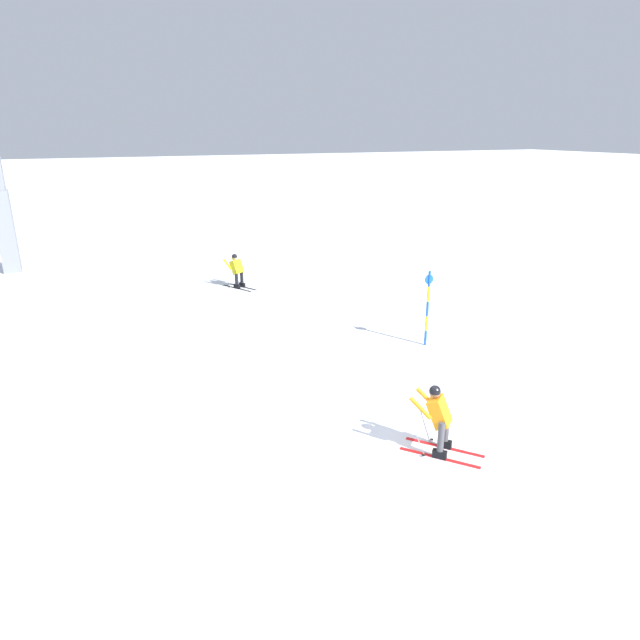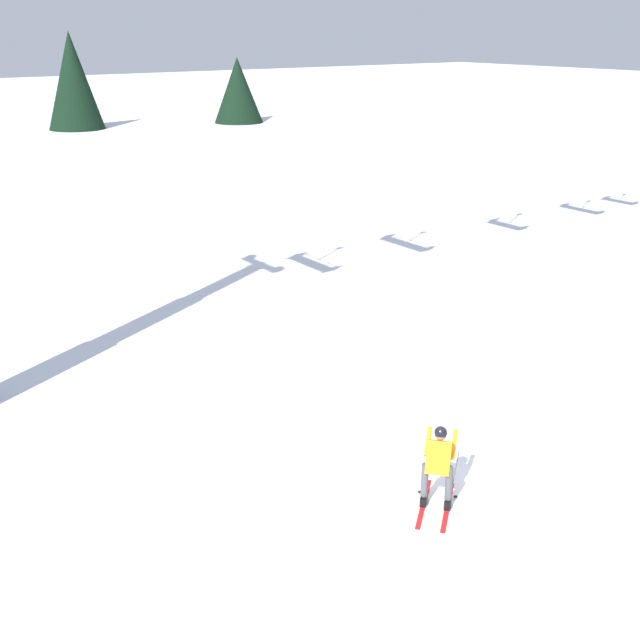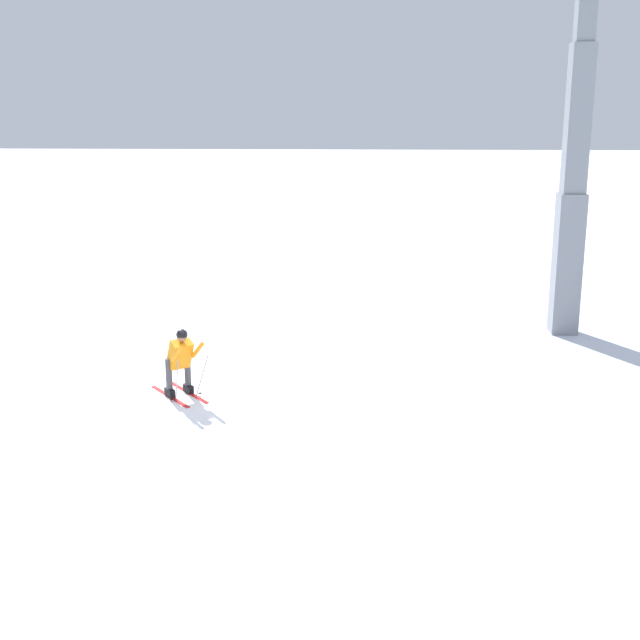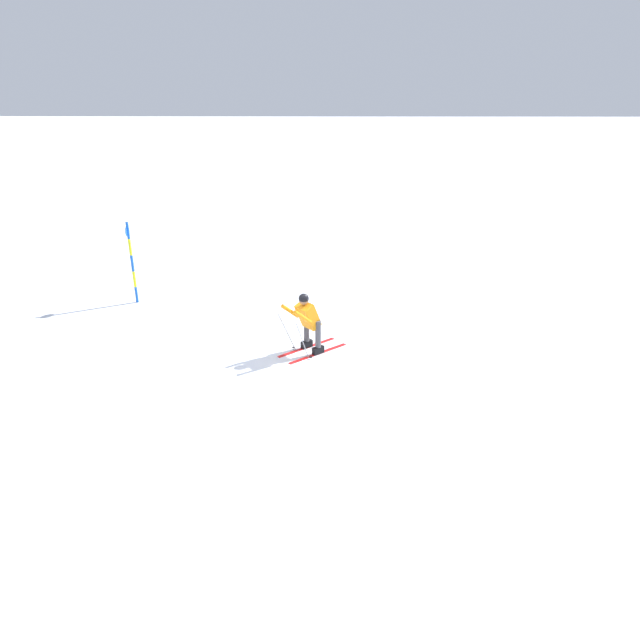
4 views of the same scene
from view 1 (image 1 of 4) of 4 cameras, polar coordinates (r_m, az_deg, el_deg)
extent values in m
plane|color=white|center=(11.89, 8.01, -12.33)|extent=(260.00, 260.00, 0.00)
cube|color=red|center=(11.50, 12.26, -13.78)|extent=(1.29, 1.11, 0.01)
cube|color=black|center=(11.46, 12.29, -13.42)|extent=(0.28, 0.26, 0.16)
cylinder|color=#4C4C51|center=(11.25, 12.43, -11.71)|extent=(0.13, 0.13, 0.64)
cube|color=red|center=(11.85, 12.77, -12.74)|extent=(1.29, 1.11, 0.01)
cube|color=black|center=(11.81, 12.80, -12.39)|extent=(0.28, 0.26, 0.16)
cylinder|color=#4C4C51|center=(11.61, 12.94, -10.71)|extent=(0.13, 0.13, 0.64)
cube|color=orange|center=(11.25, 12.26, -9.28)|extent=(0.63, 0.63, 0.64)
sphere|color=#997051|center=(11.09, 11.82, -7.38)|extent=(0.21, 0.21, 0.21)
sphere|color=black|center=(11.08, 11.83, -7.22)|extent=(0.23, 0.23, 0.23)
cylinder|color=orange|center=(11.06, 10.37, -8.98)|extent=(0.42, 0.37, 0.42)
cylinder|color=gray|center=(11.31, 9.97, -11.67)|extent=(0.29, 0.39, 1.09)
cylinder|color=black|center=(11.44, 10.65, -13.59)|extent=(0.07, 0.07, 0.01)
cylinder|color=orange|center=(11.46, 11.00, -7.97)|extent=(0.42, 0.37, 0.42)
cylinder|color=gray|center=(11.78, 10.73, -10.39)|extent=(0.43, 0.22, 1.09)
cylinder|color=black|center=(11.97, 11.50, -12.04)|extent=(0.07, 0.07, 0.01)
cube|color=gray|center=(28.55, -29.78, 7.93)|extent=(0.71, 0.71, 3.66)
cylinder|color=blue|center=(16.88, 10.87, -1.81)|extent=(0.07, 0.07, 0.46)
cylinder|color=yellow|center=(16.72, 10.97, -0.34)|extent=(0.07, 0.07, 0.46)
cylinder|color=blue|center=(16.58, 11.07, 1.15)|extent=(0.07, 0.07, 0.46)
cylinder|color=yellow|center=(16.44, 11.17, 2.67)|extent=(0.07, 0.07, 0.46)
cylinder|color=blue|center=(16.32, 11.27, 4.21)|extent=(0.07, 0.07, 0.46)
cylinder|color=blue|center=(16.34, 11.24, 4.15)|extent=(0.02, 0.28, 0.28)
cube|color=black|center=(22.81, -8.60, 3.28)|extent=(1.45, 0.81, 0.01)
cube|color=black|center=(22.78, -8.61, 3.49)|extent=(0.30, 0.23, 0.16)
cylinder|color=black|center=(22.68, -8.66, 4.41)|extent=(0.13, 0.13, 0.60)
cube|color=black|center=(23.00, -8.07, 3.44)|extent=(1.45, 0.81, 0.01)
cube|color=black|center=(22.98, -8.08, 3.64)|extent=(0.30, 0.23, 0.16)
cylinder|color=black|center=(22.88, -8.12, 4.57)|extent=(0.13, 0.13, 0.60)
cube|color=gold|center=(22.76, -8.62, 5.47)|extent=(0.60, 0.58, 0.61)
sphere|color=tan|center=(22.75, -8.85, 6.43)|extent=(0.20, 0.20, 0.20)
sphere|color=black|center=(22.75, -8.86, 6.51)|extent=(0.22, 0.22, 0.22)
cylinder|color=gold|center=(22.80, -9.58, 5.73)|extent=(0.44, 0.28, 0.40)
cylinder|color=gray|center=(22.92, -9.63, 4.36)|extent=(0.36, 0.32, 1.03)
cylinder|color=black|center=(22.86, -9.36, 3.39)|extent=(0.07, 0.07, 0.01)
cylinder|color=gold|center=(23.11, -8.74, 5.96)|extent=(0.44, 0.28, 0.40)
cylinder|color=gray|center=(23.28, -8.62, 4.65)|extent=(0.46, 0.12, 1.03)
cylinder|color=black|center=(23.28, -8.20, 3.74)|extent=(0.07, 0.07, 0.01)
camera|label=2|loc=(15.15, 73.15, 13.08)|focal=45.30mm
camera|label=3|loc=(23.47, -19.55, 16.63)|focal=45.62mm
camera|label=4|loc=(9.05, -59.87, 5.49)|focal=30.89mm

